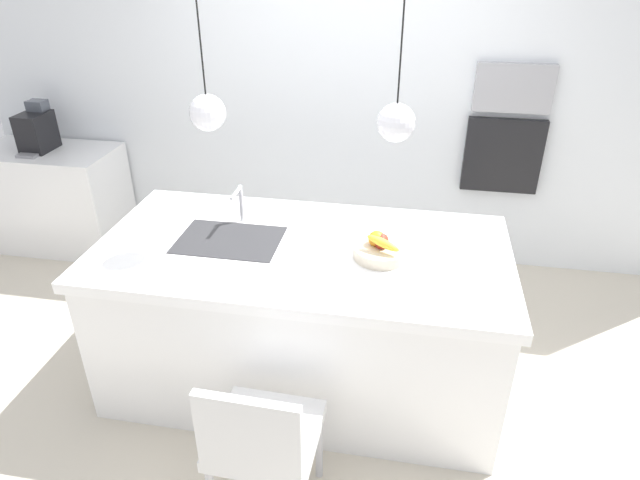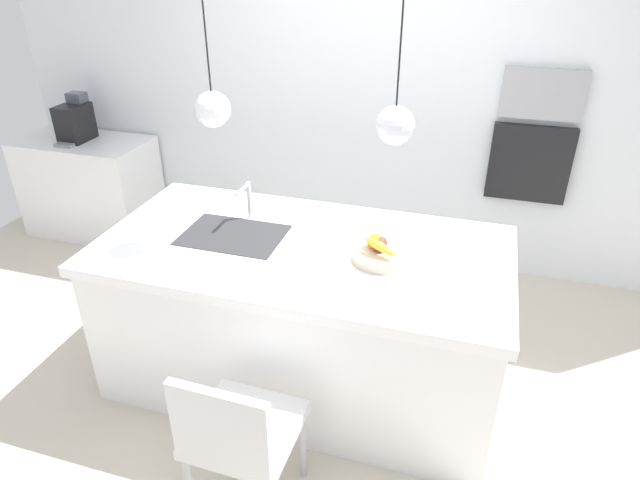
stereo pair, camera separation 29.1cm
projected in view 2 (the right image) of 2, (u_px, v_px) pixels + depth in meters
floor at (304, 374)px, 3.40m from camera, size 6.60×6.60×0.00m
back_wall at (371, 98)px, 4.16m from camera, size 6.00×0.10×2.60m
kitchen_island at (303, 314)px, 3.18m from camera, size 2.21×1.13×0.91m
sink_basin at (233, 236)px, 3.07m from camera, size 0.56×0.40×0.02m
faucet at (247, 196)px, 3.17m from camera, size 0.02×0.17×0.22m
fruit_bowl at (379, 252)px, 2.80m from camera, size 0.28×0.28×0.15m
side_counter at (91, 187)px, 4.88m from camera, size 1.10×0.60×0.85m
coffee_machine at (75, 121)px, 4.60m from camera, size 0.20×0.35×0.38m
microwave at (543, 94)px, 3.73m from camera, size 0.54×0.08×0.34m
oven at (529, 163)px, 3.97m from camera, size 0.56×0.08×0.56m
chair_near at (239, 433)px, 2.37m from camera, size 0.46×0.46×0.86m
pendant_light_left at (213, 109)px, 2.74m from camera, size 0.18×0.18×0.78m
pendant_light_right at (395, 125)px, 2.51m from camera, size 0.18×0.18×0.78m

